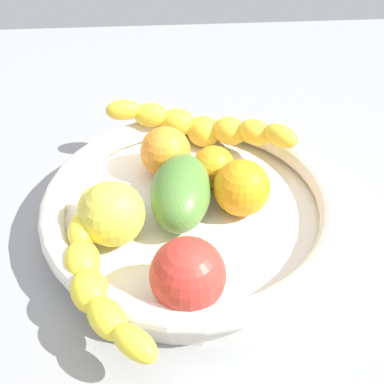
{
  "coord_description": "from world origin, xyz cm",
  "views": [
    {
      "loc": [
        42.3,
        -2.88,
        45.77
      ],
      "look_at": [
        0.0,
        0.0,
        8.29
      ],
      "focal_mm": 46.07,
      "sensor_mm": 36.0,
      "label": 1
    }
  ],
  "objects_px": {
    "orange_front": "(214,167)",
    "apple_yellow": "(112,214)",
    "banana_draped_right": "(94,271)",
    "orange_mid_right": "(241,186)",
    "mango_green": "(181,190)",
    "banana_draped_left": "(203,126)",
    "orange_mid_left": "(165,152)",
    "fruit_bowl": "(192,209)",
    "tomato_red": "(188,275)"
  },
  "relations": [
    {
      "from": "banana_draped_left",
      "to": "orange_mid_left",
      "type": "distance_m",
      "value": 0.07
    },
    {
      "from": "fruit_bowl",
      "to": "apple_yellow",
      "type": "bearing_deg",
      "value": -67.8
    },
    {
      "from": "banana_draped_left",
      "to": "apple_yellow",
      "type": "distance_m",
      "value": 0.2
    },
    {
      "from": "fruit_bowl",
      "to": "tomato_red",
      "type": "relative_size",
      "value": 4.76
    },
    {
      "from": "banana_draped_right",
      "to": "banana_draped_left",
      "type": "bearing_deg",
      "value": 151.3
    },
    {
      "from": "banana_draped_left",
      "to": "orange_front",
      "type": "height_order",
      "value": "banana_draped_left"
    },
    {
      "from": "orange_front",
      "to": "apple_yellow",
      "type": "height_order",
      "value": "apple_yellow"
    },
    {
      "from": "banana_draped_left",
      "to": "tomato_red",
      "type": "bearing_deg",
      "value": -7.98
    },
    {
      "from": "banana_draped_left",
      "to": "banana_draped_right",
      "type": "height_order",
      "value": "banana_draped_left"
    },
    {
      "from": "orange_mid_right",
      "to": "apple_yellow",
      "type": "distance_m",
      "value": 0.15
    },
    {
      "from": "fruit_bowl",
      "to": "orange_mid_left",
      "type": "xyz_separation_m",
      "value": [
        -0.08,
        -0.03,
        0.03
      ]
    },
    {
      "from": "mango_green",
      "to": "tomato_red",
      "type": "relative_size",
      "value": 1.62
    },
    {
      "from": "fruit_bowl",
      "to": "apple_yellow",
      "type": "relative_size",
      "value": 4.9
    },
    {
      "from": "apple_yellow",
      "to": "orange_mid_left",
      "type": "bearing_deg",
      "value": 151.77
    },
    {
      "from": "banana_draped_left",
      "to": "orange_mid_right",
      "type": "distance_m",
      "value": 0.13
    },
    {
      "from": "fruit_bowl",
      "to": "banana_draped_right",
      "type": "bearing_deg",
      "value": -44.55
    },
    {
      "from": "banana_draped_right",
      "to": "orange_front",
      "type": "bearing_deg",
      "value": 139.17
    },
    {
      "from": "orange_mid_right",
      "to": "apple_yellow",
      "type": "bearing_deg",
      "value": -75.02
    },
    {
      "from": "orange_mid_right",
      "to": "banana_draped_right",
      "type": "bearing_deg",
      "value": -56.08
    },
    {
      "from": "apple_yellow",
      "to": "banana_draped_right",
      "type": "bearing_deg",
      "value": -12.46
    },
    {
      "from": "banana_draped_left",
      "to": "mango_green",
      "type": "bearing_deg",
      "value": -16.01
    },
    {
      "from": "fruit_bowl",
      "to": "orange_mid_left",
      "type": "relative_size",
      "value": 5.47
    },
    {
      "from": "orange_mid_right",
      "to": "tomato_red",
      "type": "xyz_separation_m",
      "value": [
        0.13,
        -0.07,
        0.0
      ]
    },
    {
      "from": "mango_green",
      "to": "apple_yellow",
      "type": "relative_size",
      "value": 1.66
    },
    {
      "from": "banana_draped_left",
      "to": "banana_draped_right",
      "type": "distance_m",
      "value": 0.26
    },
    {
      "from": "orange_mid_right",
      "to": "mango_green",
      "type": "xyz_separation_m",
      "value": [
        0.0,
        -0.07,
        -0.0
      ]
    },
    {
      "from": "banana_draped_right",
      "to": "tomato_red",
      "type": "xyz_separation_m",
      "value": [
        0.02,
        0.09,
        0.01
      ]
    },
    {
      "from": "banana_draped_left",
      "to": "apple_yellow",
      "type": "height_order",
      "value": "apple_yellow"
    },
    {
      "from": "mango_green",
      "to": "fruit_bowl",
      "type": "bearing_deg",
      "value": 80.53
    },
    {
      "from": "fruit_bowl",
      "to": "orange_mid_right",
      "type": "height_order",
      "value": "orange_mid_right"
    },
    {
      "from": "orange_front",
      "to": "orange_mid_right",
      "type": "height_order",
      "value": "orange_mid_right"
    },
    {
      "from": "orange_front",
      "to": "orange_mid_left",
      "type": "bearing_deg",
      "value": -114.61
    },
    {
      "from": "fruit_bowl",
      "to": "apple_yellow",
      "type": "distance_m",
      "value": 0.1
    },
    {
      "from": "orange_front",
      "to": "orange_mid_right",
      "type": "distance_m",
      "value": 0.05
    },
    {
      "from": "tomato_red",
      "to": "apple_yellow",
      "type": "relative_size",
      "value": 1.03
    },
    {
      "from": "tomato_red",
      "to": "apple_yellow",
      "type": "xyz_separation_m",
      "value": [
        -0.09,
        -0.08,
        -0.0
      ]
    },
    {
      "from": "orange_mid_left",
      "to": "mango_green",
      "type": "bearing_deg",
      "value": 11.84
    },
    {
      "from": "fruit_bowl",
      "to": "mango_green",
      "type": "distance_m",
      "value": 0.03
    },
    {
      "from": "banana_draped_left",
      "to": "tomato_red",
      "type": "height_order",
      "value": "tomato_red"
    },
    {
      "from": "fruit_bowl",
      "to": "orange_mid_right",
      "type": "distance_m",
      "value": 0.06
    },
    {
      "from": "orange_front",
      "to": "apple_yellow",
      "type": "xyz_separation_m",
      "value": [
        0.09,
        -0.12,
        0.01
      ]
    },
    {
      "from": "fruit_bowl",
      "to": "apple_yellow",
      "type": "height_order",
      "value": "apple_yellow"
    },
    {
      "from": "banana_draped_right",
      "to": "orange_mid_left",
      "type": "relative_size",
      "value": 3.64
    },
    {
      "from": "orange_front",
      "to": "tomato_red",
      "type": "bearing_deg",
      "value": -13.67
    },
    {
      "from": "orange_mid_left",
      "to": "apple_yellow",
      "type": "distance_m",
      "value": 0.13
    },
    {
      "from": "mango_green",
      "to": "banana_draped_left",
      "type": "bearing_deg",
      "value": 163.99
    },
    {
      "from": "orange_mid_right",
      "to": "mango_green",
      "type": "relative_size",
      "value": 0.55
    },
    {
      "from": "fruit_bowl",
      "to": "banana_draped_left",
      "type": "distance_m",
      "value": 0.13
    },
    {
      "from": "banana_draped_left",
      "to": "orange_mid_right",
      "type": "relative_size",
      "value": 3.77
    },
    {
      "from": "banana_draped_right",
      "to": "apple_yellow",
      "type": "relative_size",
      "value": 3.26
    }
  ]
}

